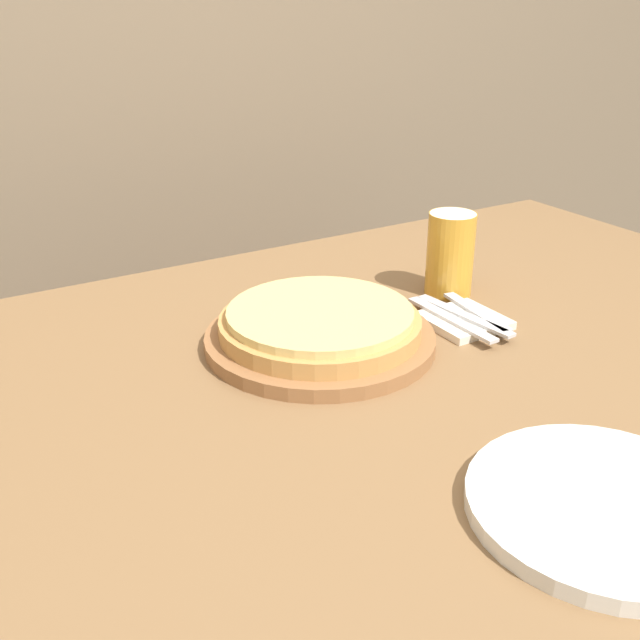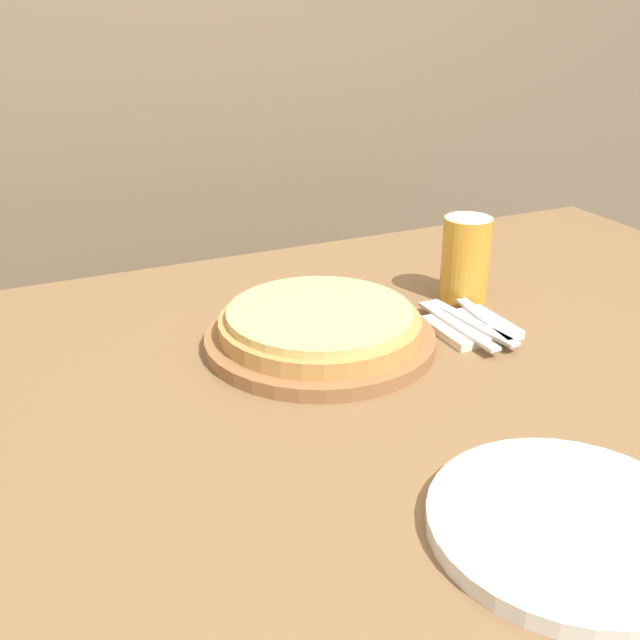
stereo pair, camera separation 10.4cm
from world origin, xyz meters
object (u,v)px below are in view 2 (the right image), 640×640
at_px(dinner_plate, 570,525).
at_px(dinner_knife, 471,322).
at_px(pizza_on_board, 320,329).
at_px(fork, 457,325).
at_px(beer_glass, 466,256).
at_px(spoon, 485,319).

distance_m(dinner_plate, dinner_knife, 0.45).
relative_size(pizza_on_board, dinner_plate, 1.22).
distance_m(dinner_plate, fork, 0.44).
xyz_separation_m(beer_glass, dinner_plate, (-0.24, -0.52, -0.07)).
xyz_separation_m(pizza_on_board, fork, (0.20, -0.05, -0.01)).
bearing_deg(spoon, beer_glass, 72.07).
bearing_deg(fork, dinner_knife, 0.00).
distance_m(beer_glass, dinner_plate, 0.57).
xyz_separation_m(pizza_on_board, spoon, (0.25, -0.05, -0.01)).
xyz_separation_m(beer_glass, dinner_knife, (-0.06, -0.11, -0.06)).
height_order(dinner_plate, fork, dinner_plate).
bearing_deg(pizza_on_board, fork, -13.82).
height_order(pizza_on_board, dinner_knife, pizza_on_board).
relative_size(beer_glass, dinner_knife, 0.74).
relative_size(pizza_on_board, spoon, 2.07).
distance_m(pizza_on_board, spoon, 0.25).
distance_m(pizza_on_board, dinner_knife, 0.23).
bearing_deg(fork, dinner_plate, -110.53).
height_order(pizza_on_board, fork, pizza_on_board).
bearing_deg(beer_glass, spoon, -107.93).
bearing_deg(pizza_on_board, dinner_plate, -84.37).
distance_m(pizza_on_board, fork, 0.20).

